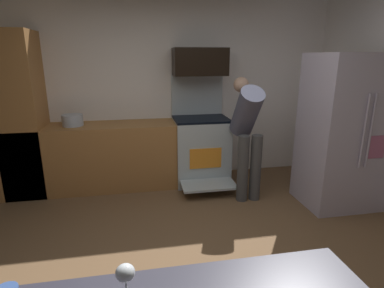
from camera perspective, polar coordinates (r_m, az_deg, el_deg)
The scene contains 10 objects.
ground_plane at distance 2.91m, azimuth 0.04°, elevation -22.26°, with size 5.20×4.80×0.02m, color brown.
wall_back at distance 4.64m, azimuth -5.36°, elevation 9.78°, with size 5.20×0.12×2.60m, color white.
lower_cabinet_run at distance 4.46m, azimuth -16.22°, elevation -2.21°, with size 2.40×0.60×0.90m, color #A16C39.
cabinet_column at distance 4.54m, azimuth -29.48°, elevation 4.48°, with size 0.60×0.60×2.10m, color #A16C39.
oven_range at distance 4.50m, azimuth 1.59°, elevation -0.62°, with size 0.76×1.03×1.53m.
microwave at distance 4.41m, azimuth 1.45°, elevation 14.96°, with size 0.74×0.38×0.37m, color black.
refrigerator at distance 4.12m, azimuth 26.32°, elevation 1.98°, with size 0.89×0.73×1.83m.
person_cook at distance 3.97m, azimuth 10.12°, elevation 2.83°, with size 0.31×0.66×1.53m.
wine_glass_mid at distance 1.24m, azimuth -12.21°, elevation -22.57°, with size 0.07×0.07×0.17m.
stock_pot at distance 4.39m, azimuth -21.20°, elevation 4.12°, with size 0.27×0.27×0.15m, color #AEB9C7.
Camera 1 is at (-0.42, -2.25, 1.79)m, focal length 28.85 mm.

